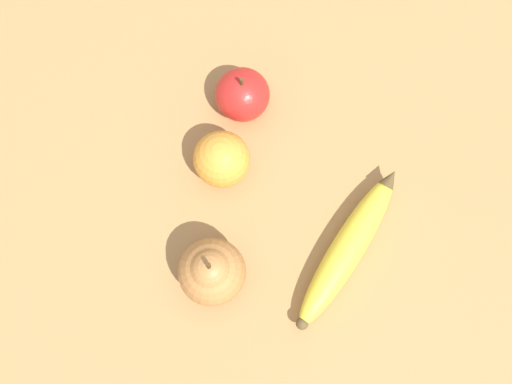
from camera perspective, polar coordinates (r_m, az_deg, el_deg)
name	(u,v)px	position (r m, az deg, el deg)	size (l,w,h in m)	color
ground_plane	(370,282)	(0.77, 10.78, -8.41)	(3.00, 3.00, 0.00)	#A87A47
banana	(348,247)	(0.75, 8.77, -5.24)	(0.15, 0.21, 0.04)	yellow
orange	(222,159)	(0.76, -3.30, 3.15)	(0.07, 0.07, 0.07)	orange
pear	(212,268)	(0.72, -4.21, -7.19)	(0.08, 0.08, 0.10)	#B2753D
apple	(242,95)	(0.79, -1.31, 9.25)	(0.07, 0.07, 0.08)	red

